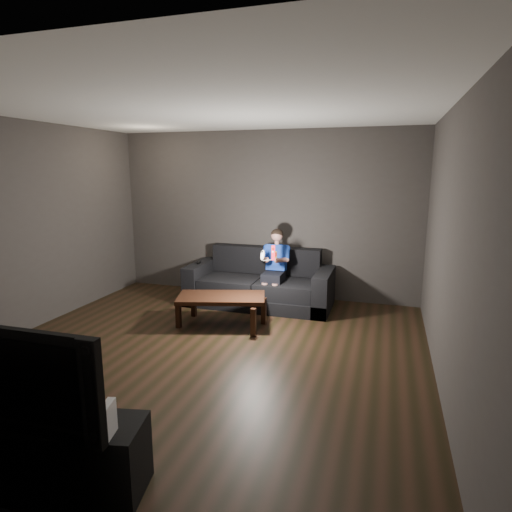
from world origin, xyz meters
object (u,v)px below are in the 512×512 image
(sofa, at_px, (260,287))
(coffee_table, at_px, (221,300))
(child, at_px, (275,261))
(media_console, at_px, (42,454))

(sofa, bearing_deg, coffee_table, -101.87)
(coffee_table, bearing_deg, sofa, 78.13)
(sofa, height_order, child, child)
(child, distance_m, coffee_table, 1.16)
(media_console, bearing_deg, coffee_table, 77.93)
(sofa, relative_size, coffee_table, 1.75)
(child, bearing_deg, sofa, 166.16)
(sofa, height_order, media_console, sofa)
(coffee_table, bearing_deg, child, 64.59)
(media_console, bearing_deg, sofa, 74.92)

